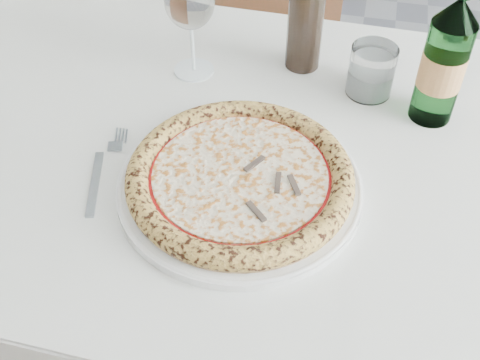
{
  "coord_description": "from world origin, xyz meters",
  "views": [
    {
      "loc": [
        0.12,
        -0.46,
        1.41
      ],
      "look_at": [
        -0.01,
        0.14,
        0.78
      ],
      "focal_mm": 45.0,
      "sensor_mm": 36.0,
      "label": 1
    }
  ],
  "objects_px": {
    "chair_far": "(275,23)",
    "wine_glass": "(190,3)",
    "beer_bottle": "(444,61)",
    "tumbler": "(371,74)",
    "pizza": "(240,177)",
    "wine_bottle": "(306,11)",
    "dining_table": "(253,185)",
    "plate": "(240,185)"
  },
  "relations": [
    {
      "from": "chair_far",
      "to": "wine_glass",
      "type": "xyz_separation_m",
      "value": [
        -0.06,
        -0.57,
        0.36
      ]
    },
    {
      "from": "chair_far",
      "to": "beer_bottle",
      "type": "bearing_deg",
      "value": -58.9
    },
    {
      "from": "tumbler",
      "to": "beer_bottle",
      "type": "xyz_separation_m",
      "value": [
        0.11,
        -0.04,
        0.07
      ]
    },
    {
      "from": "chair_far",
      "to": "pizza",
      "type": "distance_m",
      "value": 0.88
    },
    {
      "from": "chair_far",
      "to": "wine_bottle",
      "type": "height_order",
      "value": "wine_bottle"
    },
    {
      "from": "beer_bottle",
      "to": "wine_bottle",
      "type": "distance_m",
      "value": 0.25
    },
    {
      "from": "tumbler",
      "to": "wine_bottle",
      "type": "distance_m",
      "value": 0.16
    },
    {
      "from": "chair_far",
      "to": "wine_bottle",
      "type": "bearing_deg",
      "value": -75.36
    },
    {
      "from": "beer_bottle",
      "to": "wine_bottle",
      "type": "xyz_separation_m",
      "value": [
        -0.23,
        0.1,
        0.0
      ]
    },
    {
      "from": "wine_glass",
      "to": "wine_bottle",
      "type": "height_order",
      "value": "wine_bottle"
    },
    {
      "from": "wine_glass",
      "to": "tumbler",
      "type": "bearing_deg",
      "value": 1.27
    },
    {
      "from": "tumbler",
      "to": "chair_far",
      "type": "bearing_deg",
      "value": 114.71
    },
    {
      "from": "pizza",
      "to": "wine_glass",
      "type": "xyz_separation_m",
      "value": [
        -0.15,
        0.28,
        0.11
      ]
    },
    {
      "from": "dining_table",
      "to": "chair_far",
      "type": "relative_size",
      "value": 1.52
    },
    {
      "from": "tumbler",
      "to": "pizza",
      "type": "bearing_deg",
      "value": -120.79
    },
    {
      "from": "pizza",
      "to": "beer_bottle",
      "type": "distance_m",
      "value": 0.37
    },
    {
      "from": "wine_glass",
      "to": "beer_bottle",
      "type": "bearing_deg",
      "value": -4.88
    },
    {
      "from": "tumbler",
      "to": "beer_bottle",
      "type": "bearing_deg",
      "value": -22.11
    },
    {
      "from": "chair_far",
      "to": "plate",
      "type": "distance_m",
      "value": 0.88
    },
    {
      "from": "pizza",
      "to": "wine_glass",
      "type": "height_order",
      "value": "wine_glass"
    },
    {
      "from": "pizza",
      "to": "plate",
      "type": "bearing_deg",
      "value": -19.36
    },
    {
      "from": "chair_far",
      "to": "beer_bottle",
      "type": "xyz_separation_m",
      "value": [
        0.36,
        -0.6,
        0.33
      ]
    },
    {
      "from": "chair_far",
      "to": "plate",
      "type": "bearing_deg",
      "value": -83.94
    },
    {
      "from": "chair_far",
      "to": "wine_glass",
      "type": "height_order",
      "value": "wine_glass"
    },
    {
      "from": "dining_table",
      "to": "plate",
      "type": "xyz_separation_m",
      "value": [
        -0.0,
        -0.1,
        0.1
      ]
    },
    {
      "from": "dining_table",
      "to": "beer_bottle",
      "type": "bearing_deg",
      "value": 26.95
    },
    {
      "from": "dining_table",
      "to": "beer_bottle",
      "type": "distance_m",
      "value": 0.37
    },
    {
      "from": "wine_glass",
      "to": "tumbler",
      "type": "height_order",
      "value": "wine_glass"
    },
    {
      "from": "beer_bottle",
      "to": "tumbler",
      "type": "bearing_deg",
      "value": 157.89
    },
    {
      "from": "plate",
      "to": "chair_far",
      "type": "bearing_deg",
      "value": 96.06
    },
    {
      "from": "wine_glass",
      "to": "beer_bottle",
      "type": "relative_size",
      "value": 0.7
    },
    {
      "from": "chair_far",
      "to": "pizza",
      "type": "relative_size",
      "value": 2.77
    },
    {
      "from": "wine_glass",
      "to": "pizza",
      "type": "bearing_deg",
      "value": -61.66
    },
    {
      "from": "beer_bottle",
      "to": "chair_far",
      "type": "bearing_deg",
      "value": 121.1
    },
    {
      "from": "dining_table",
      "to": "beer_bottle",
      "type": "xyz_separation_m",
      "value": [
        0.27,
        0.14,
        0.2
      ]
    },
    {
      "from": "dining_table",
      "to": "wine_glass",
      "type": "distance_m",
      "value": 0.33
    },
    {
      "from": "pizza",
      "to": "wine_glass",
      "type": "bearing_deg",
      "value": 118.34
    },
    {
      "from": "plate",
      "to": "beer_bottle",
      "type": "relative_size",
      "value": 1.33
    },
    {
      "from": "dining_table",
      "to": "pizza",
      "type": "bearing_deg",
      "value": -90.01
    },
    {
      "from": "chair_far",
      "to": "tumbler",
      "type": "height_order",
      "value": "chair_far"
    },
    {
      "from": "pizza",
      "to": "chair_far",
      "type": "bearing_deg",
      "value": 96.06
    },
    {
      "from": "dining_table",
      "to": "tumbler",
      "type": "relative_size",
      "value": 15.78
    }
  ]
}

